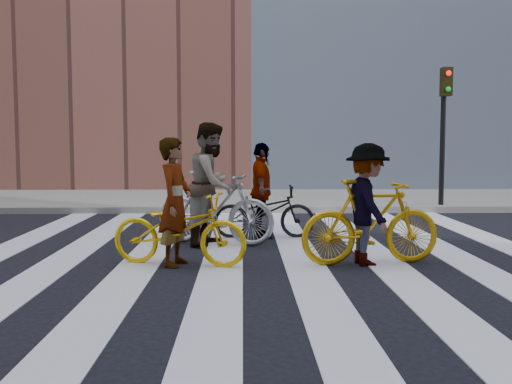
{
  "coord_description": "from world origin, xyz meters",
  "views": [
    {
      "loc": [
        -0.27,
        -8.52,
        1.64
      ],
      "look_at": [
        -0.08,
        0.3,
        0.89
      ],
      "focal_mm": 42.0,
      "sensor_mm": 36.0,
      "label": 1
    }
  ],
  "objects_px": {
    "bike_yellow_left": "(179,229)",
    "rider_mid": "(212,184)",
    "rider_right": "(367,204)",
    "rider_rear": "(261,191)",
    "traffic_signal": "(444,114)",
    "bike_silver_mid": "(215,208)",
    "rider_left": "(175,202)",
    "bike_yellow_right": "(371,222)",
    "bike_dark_rear": "(264,212)"
  },
  "relations": [
    {
      "from": "rider_mid",
      "to": "rider_right",
      "type": "bearing_deg",
      "value": -108.69
    },
    {
      "from": "bike_dark_rear",
      "to": "rider_left",
      "type": "relative_size",
      "value": 1.01
    },
    {
      "from": "traffic_signal",
      "to": "rider_right",
      "type": "bearing_deg",
      "value": -116.72
    },
    {
      "from": "traffic_signal",
      "to": "bike_dark_rear",
      "type": "xyz_separation_m",
      "value": [
        -4.31,
        -3.76,
        -1.83
      ]
    },
    {
      "from": "bike_silver_mid",
      "to": "rider_right",
      "type": "height_order",
      "value": "rider_right"
    },
    {
      "from": "bike_silver_mid",
      "to": "rider_left",
      "type": "relative_size",
      "value": 1.15
    },
    {
      "from": "bike_yellow_right",
      "to": "rider_rear",
      "type": "xyz_separation_m",
      "value": [
        -1.39,
        2.24,
        0.24
      ]
    },
    {
      "from": "bike_silver_mid",
      "to": "rider_mid",
      "type": "xyz_separation_m",
      "value": [
        -0.05,
        0.0,
        0.38
      ]
    },
    {
      "from": "traffic_signal",
      "to": "rider_right",
      "type": "height_order",
      "value": "traffic_signal"
    },
    {
      "from": "bike_yellow_right",
      "to": "rider_rear",
      "type": "distance_m",
      "value": 2.65
    },
    {
      "from": "bike_dark_rear",
      "to": "rider_left",
      "type": "distance_m",
      "value": 2.6
    },
    {
      "from": "rider_left",
      "to": "rider_rear",
      "type": "distance_m",
      "value": 2.54
    },
    {
      "from": "traffic_signal",
      "to": "bike_yellow_left",
      "type": "relative_size",
      "value": 1.8
    },
    {
      "from": "rider_left",
      "to": "rider_rear",
      "type": "bearing_deg",
      "value": -13.88
    },
    {
      "from": "traffic_signal",
      "to": "bike_yellow_left",
      "type": "height_order",
      "value": "traffic_signal"
    },
    {
      "from": "bike_yellow_right",
      "to": "rider_rear",
      "type": "relative_size",
      "value": 1.17
    },
    {
      "from": "bike_yellow_right",
      "to": "bike_dark_rear",
      "type": "bearing_deg",
      "value": 22.18
    },
    {
      "from": "rider_left",
      "to": "rider_rear",
      "type": "relative_size",
      "value": 1.05
    },
    {
      "from": "bike_dark_rear",
      "to": "rider_right",
      "type": "relative_size",
      "value": 1.06
    },
    {
      "from": "bike_yellow_right",
      "to": "traffic_signal",
      "type": "bearing_deg",
      "value": -34.92
    },
    {
      "from": "bike_dark_rear",
      "to": "rider_left",
      "type": "height_order",
      "value": "rider_left"
    },
    {
      "from": "bike_yellow_right",
      "to": "bike_dark_rear",
      "type": "xyz_separation_m",
      "value": [
        -1.34,
        2.24,
        -0.12
      ]
    },
    {
      "from": "rider_rear",
      "to": "rider_right",
      "type": "bearing_deg",
      "value": -149.5
    },
    {
      "from": "traffic_signal",
      "to": "bike_yellow_right",
      "type": "height_order",
      "value": "traffic_signal"
    },
    {
      "from": "traffic_signal",
      "to": "bike_silver_mid",
      "type": "relative_size",
      "value": 1.71
    },
    {
      "from": "rider_left",
      "to": "rider_mid",
      "type": "height_order",
      "value": "rider_mid"
    },
    {
      "from": "traffic_signal",
      "to": "rider_mid",
      "type": "distance_m",
      "value": 6.9
    },
    {
      "from": "bike_yellow_right",
      "to": "bike_yellow_left",
      "type": "bearing_deg",
      "value": 81.25
    },
    {
      "from": "rider_mid",
      "to": "rider_left",
      "type": "bearing_deg",
      "value": -175.64
    },
    {
      "from": "traffic_signal",
      "to": "rider_mid",
      "type": "xyz_separation_m",
      "value": [
        -5.16,
        -4.39,
        -1.31
      ]
    },
    {
      "from": "bike_yellow_left",
      "to": "bike_yellow_right",
      "type": "bearing_deg",
      "value": -75.72
    },
    {
      "from": "bike_silver_mid",
      "to": "rider_mid",
      "type": "bearing_deg",
      "value": 108.37
    },
    {
      "from": "bike_yellow_left",
      "to": "rider_mid",
      "type": "bearing_deg",
      "value": 2.13
    },
    {
      "from": "traffic_signal",
      "to": "rider_right",
      "type": "xyz_separation_m",
      "value": [
        -3.02,
        -6.0,
        -1.47
      ]
    },
    {
      "from": "rider_right",
      "to": "rider_rear",
      "type": "relative_size",
      "value": 1.0
    },
    {
      "from": "bike_yellow_right",
      "to": "rider_left",
      "type": "bearing_deg",
      "value": 81.25
    },
    {
      "from": "bike_dark_rear",
      "to": "rider_right",
      "type": "xyz_separation_m",
      "value": [
        1.29,
        -2.24,
        0.36
      ]
    },
    {
      "from": "bike_dark_rear",
      "to": "bike_silver_mid",
      "type": "bearing_deg",
      "value": 127.68
    },
    {
      "from": "bike_yellow_right",
      "to": "rider_right",
      "type": "relative_size",
      "value": 1.17
    },
    {
      "from": "bike_dark_rear",
      "to": "rider_rear",
      "type": "relative_size",
      "value": 1.06
    },
    {
      "from": "traffic_signal",
      "to": "bike_yellow_right",
      "type": "bearing_deg",
      "value": -116.34
    },
    {
      "from": "rider_right",
      "to": "rider_rear",
      "type": "distance_m",
      "value": 2.61
    },
    {
      "from": "bike_yellow_left",
      "to": "bike_yellow_right",
      "type": "height_order",
      "value": "bike_yellow_right"
    },
    {
      "from": "bike_dark_rear",
      "to": "rider_right",
      "type": "distance_m",
      "value": 2.61
    },
    {
      "from": "bike_silver_mid",
      "to": "rider_mid",
      "type": "distance_m",
      "value": 0.39
    },
    {
      "from": "bike_yellow_right",
      "to": "rider_left",
      "type": "xyz_separation_m",
      "value": [
        -2.59,
        0.01,
        0.27
      ]
    },
    {
      "from": "bike_yellow_left",
      "to": "traffic_signal",
      "type": "bearing_deg",
      "value": -28.15
    },
    {
      "from": "bike_silver_mid",
      "to": "rider_left",
      "type": "height_order",
      "value": "rider_left"
    },
    {
      "from": "bike_silver_mid",
      "to": "bike_yellow_left",
      "type": "bearing_deg",
      "value": -175.64
    },
    {
      "from": "rider_left",
      "to": "bike_yellow_right",
      "type": "bearing_deg",
      "value": -75.72
    }
  ]
}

